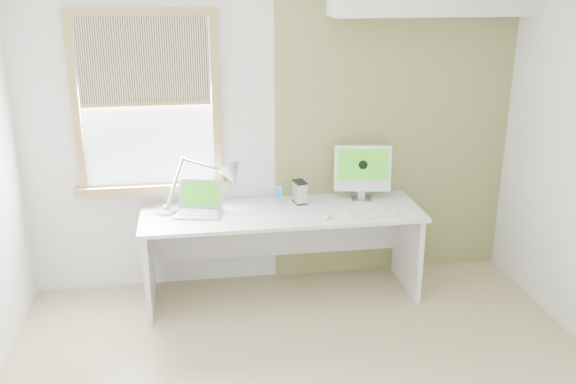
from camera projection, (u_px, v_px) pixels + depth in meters
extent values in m
cube|color=silver|center=(275.00, 129.00, 5.18)|extent=(4.00, 0.02, 2.60)
cube|color=#91864E|center=(394.00, 125.00, 5.31)|extent=(2.00, 0.02, 2.60)
cube|color=#A68042|center=(76.00, 105.00, 4.84)|extent=(0.06, 0.06, 1.42)
cube|color=#A68042|center=(216.00, 101.00, 4.99)|extent=(0.06, 0.06, 1.42)
cube|color=#A68042|center=(140.00, 12.00, 4.70)|extent=(1.00, 0.06, 0.06)
cube|color=#A68042|center=(153.00, 188.00, 5.12)|extent=(1.20, 0.14, 0.06)
cube|color=#D1E2F9|center=(147.00, 103.00, 4.93)|extent=(1.00, 0.01, 1.30)
cube|color=beige|center=(143.00, 61.00, 4.79)|extent=(0.98, 0.02, 0.65)
cube|color=#A68042|center=(147.00, 104.00, 4.89)|extent=(0.98, 0.03, 0.03)
cube|color=white|center=(282.00, 213.00, 5.01)|extent=(2.20, 0.70, 0.03)
cube|color=white|center=(149.00, 264.00, 4.98)|extent=(0.04, 0.64, 0.70)
cube|color=white|center=(407.00, 247.00, 5.28)|extent=(0.04, 0.64, 0.70)
cube|color=white|center=(277.00, 229.00, 5.40)|extent=(2.08, 0.02, 0.48)
cylinder|color=#B2B4B6|center=(167.00, 210.00, 4.99)|extent=(0.22, 0.22, 0.03)
sphere|color=#B2B4B6|center=(166.00, 208.00, 4.98)|extent=(0.06, 0.06, 0.05)
cylinder|color=#B2B4B6|center=(175.00, 184.00, 4.95)|extent=(0.18, 0.07, 0.39)
sphere|color=#B2B4B6|center=(183.00, 160.00, 4.92)|extent=(0.06, 0.06, 0.05)
cylinder|color=#B2B4B6|center=(206.00, 166.00, 4.98)|extent=(0.35, 0.06, 0.15)
sphere|color=#B2B4B6|center=(227.00, 172.00, 5.04)|extent=(0.05, 0.05, 0.04)
cone|color=#B2B4B6|center=(231.00, 175.00, 5.06)|extent=(0.30, 0.31, 0.23)
cube|color=#B2B4B6|center=(199.00, 213.00, 4.93)|extent=(0.39, 0.31, 0.02)
cube|color=#B2B5B7|center=(199.00, 212.00, 4.93)|extent=(0.32, 0.21, 0.00)
cube|color=#B2B4B6|center=(201.00, 194.00, 5.01)|extent=(0.35, 0.15, 0.23)
cube|color=#2F8C16|center=(201.00, 194.00, 5.00)|extent=(0.31, 0.12, 0.18)
cylinder|color=#B2B4B6|center=(278.00, 202.00, 5.18)|extent=(0.10, 0.10, 0.02)
cube|color=#B2B4B6|center=(278.00, 193.00, 5.15)|extent=(0.06, 0.03, 0.12)
cube|color=#194C99|center=(278.00, 194.00, 5.15)|extent=(0.05, 0.01, 0.09)
cube|color=#B2B4B6|center=(300.00, 192.00, 5.17)|extent=(0.11, 0.15, 0.18)
cube|color=black|center=(300.00, 182.00, 5.14)|extent=(0.11, 0.15, 0.01)
cube|color=black|center=(300.00, 202.00, 5.19)|extent=(0.11, 0.15, 0.01)
cube|color=#B2B4B6|center=(362.00, 199.00, 5.26)|extent=(0.19, 0.18, 0.01)
cube|color=#B2B4B6|center=(362.00, 189.00, 5.26)|extent=(0.06, 0.03, 0.15)
cube|color=white|center=(363.00, 168.00, 5.20)|extent=(0.47, 0.15, 0.38)
cube|color=#2F8C16|center=(363.00, 165.00, 5.16)|extent=(0.40, 0.09, 0.25)
cylinder|color=black|center=(363.00, 165.00, 5.16)|extent=(0.08, 0.02, 0.08)
cube|color=white|center=(373.00, 215.00, 4.90)|extent=(0.41, 0.15, 0.02)
cube|color=white|center=(373.00, 214.00, 4.90)|extent=(0.38, 0.12, 0.00)
ellipsoid|color=white|center=(327.00, 216.00, 4.87)|extent=(0.08, 0.11, 0.03)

